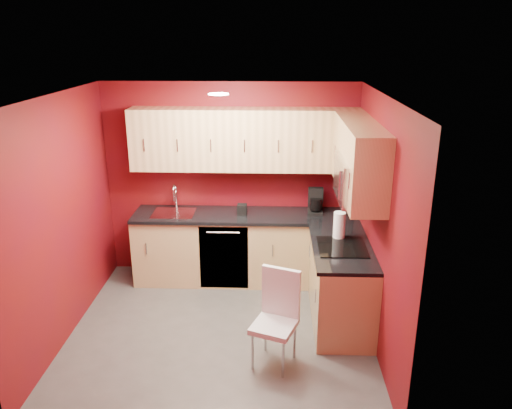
# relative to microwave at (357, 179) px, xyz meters

# --- Properties ---
(floor) EXTENTS (3.20, 3.20, 0.00)m
(floor) POSITION_rel_microwave_xyz_m (-1.39, -0.20, -1.66)
(floor) COLOR #4C4947
(floor) RESTS_ON ground
(ceiling) EXTENTS (3.20, 3.20, 0.00)m
(ceiling) POSITION_rel_microwave_xyz_m (-1.39, -0.20, 0.84)
(ceiling) COLOR white
(ceiling) RESTS_ON wall_back
(wall_back) EXTENTS (3.20, 0.00, 3.20)m
(wall_back) POSITION_rel_microwave_xyz_m (-1.39, 1.30, -0.41)
(wall_back) COLOR #600D09
(wall_back) RESTS_ON floor
(wall_front) EXTENTS (3.20, 0.00, 3.20)m
(wall_front) POSITION_rel_microwave_xyz_m (-1.39, -1.70, -0.41)
(wall_front) COLOR #600D09
(wall_front) RESTS_ON floor
(wall_left) EXTENTS (0.00, 3.00, 3.00)m
(wall_left) POSITION_rel_microwave_xyz_m (-2.99, -0.20, -0.41)
(wall_left) COLOR #600D09
(wall_left) RESTS_ON floor
(wall_right) EXTENTS (0.00, 3.00, 3.00)m
(wall_right) POSITION_rel_microwave_xyz_m (0.21, -0.20, -0.41)
(wall_right) COLOR #600D09
(wall_right) RESTS_ON floor
(base_cabinets_back) EXTENTS (2.80, 0.60, 0.87)m
(base_cabinets_back) POSITION_rel_microwave_xyz_m (-1.19, 1.00, -1.22)
(base_cabinets_back) COLOR tan
(base_cabinets_back) RESTS_ON floor
(base_cabinets_right) EXTENTS (0.60, 1.30, 0.87)m
(base_cabinets_right) POSITION_rel_microwave_xyz_m (-0.09, 0.05, -1.22)
(base_cabinets_right) COLOR tan
(base_cabinets_right) RESTS_ON floor
(countertop_back) EXTENTS (2.80, 0.63, 0.04)m
(countertop_back) POSITION_rel_microwave_xyz_m (-1.19, 0.99, -0.77)
(countertop_back) COLOR black
(countertop_back) RESTS_ON base_cabinets_back
(countertop_right) EXTENTS (0.63, 1.27, 0.04)m
(countertop_right) POSITION_rel_microwave_xyz_m (-0.11, 0.04, -0.77)
(countertop_right) COLOR black
(countertop_right) RESTS_ON base_cabinets_right
(upper_cabinets_back) EXTENTS (2.80, 0.35, 0.75)m
(upper_cabinets_back) POSITION_rel_microwave_xyz_m (-1.19, 1.13, 0.17)
(upper_cabinets_back) COLOR tan
(upper_cabinets_back) RESTS_ON wall_back
(upper_cabinets_right) EXTENTS (0.35, 1.55, 0.75)m
(upper_cabinets_right) POSITION_rel_microwave_xyz_m (0.03, 0.24, 0.23)
(upper_cabinets_right) COLOR tan
(upper_cabinets_right) RESTS_ON wall_right
(microwave) EXTENTS (0.42, 0.76, 0.42)m
(microwave) POSITION_rel_microwave_xyz_m (0.00, 0.00, 0.00)
(microwave) COLOR silver
(microwave) RESTS_ON upper_cabinets_right
(cooktop) EXTENTS (0.50, 0.55, 0.01)m
(cooktop) POSITION_rel_microwave_xyz_m (-0.11, 0.00, -0.74)
(cooktop) COLOR black
(cooktop) RESTS_ON countertop_right
(sink) EXTENTS (0.52, 0.42, 0.35)m
(sink) POSITION_rel_microwave_xyz_m (-2.09, 1.00, -0.72)
(sink) COLOR silver
(sink) RESTS_ON countertop_back
(dishwasher_front) EXTENTS (0.60, 0.02, 0.82)m
(dishwasher_front) POSITION_rel_microwave_xyz_m (-1.44, 0.71, -1.22)
(dishwasher_front) COLOR black
(dishwasher_front) RESTS_ON base_cabinets_back
(downlight) EXTENTS (0.20, 0.20, 0.01)m
(downlight) POSITION_rel_microwave_xyz_m (-1.39, 0.10, 0.82)
(downlight) COLOR white
(downlight) RESTS_ON ceiling
(coffee_maker) EXTENTS (0.19, 0.25, 0.31)m
(coffee_maker) POSITION_rel_microwave_xyz_m (-0.32, 1.06, -0.60)
(coffee_maker) COLOR black
(coffee_maker) RESTS_ON countertop_back
(napkin_holder) EXTENTS (0.12, 0.12, 0.13)m
(napkin_holder) POSITION_rel_microwave_xyz_m (-1.23, 0.98, -0.69)
(napkin_holder) COLOR black
(napkin_holder) RESTS_ON countertop_back
(paper_towel) EXTENTS (0.22, 0.22, 0.30)m
(paper_towel) POSITION_rel_microwave_xyz_m (-0.12, 0.25, -0.60)
(paper_towel) COLOR white
(paper_towel) RESTS_ON countertop_right
(dining_chair) EXTENTS (0.50, 0.51, 0.95)m
(dining_chair) POSITION_rel_microwave_xyz_m (-0.82, -0.75, -1.19)
(dining_chair) COLOR silver
(dining_chair) RESTS_ON floor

